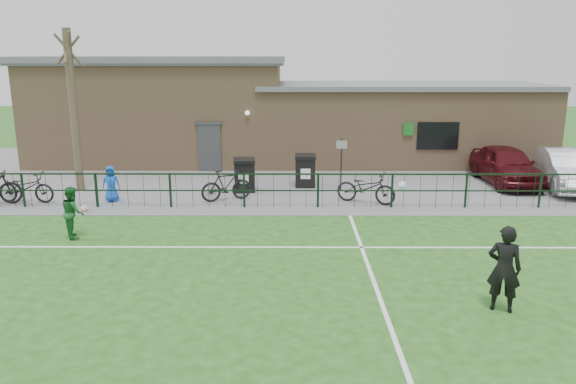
{
  "coord_description": "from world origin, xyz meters",
  "views": [
    {
      "loc": [
        0.08,
        -10.39,
        5.15
      ],
      "look_at": [
        0.0,
        5.0,
        1.3
      ],
      "focal_mm": 35.0,
      "sensor_mm": 36.0,
      "label": 1
    }
  ],
  "objects_px": {
    "sign_post": "(341,164)",
    "spectator_child": "(111,184)",
    "car_silver": "(567,169)",
    "car_maroon": "(506,165)",
    "bicycle_c": "(26,188)",
    "bicycle_e": "(366,188)",
    "outfield_player": "(73,212)",
    "wheelie_bin_left": "(244,176)",
    "ball_ground": "(84,209)",
    "bicycle_d": "(226,185)",
    "wheelie_bin_right": "(305,172)",
    "bare_tree": "(74,112)"
  },
  "relations": [
    {
      "from": "sign_post",
      "to": "spectator_child",
      "type": "height_order",
      "value": "sign_post"
    },
    {
      "from": "sign_post",
      "to": "car_silver",
      "type": "relative_size",
      "value": 0.44
    },
    {
      "from": "car_maroon",
      "to": "bicycle_c",
      "type": "height_order",
      "value": "car_maroon"
    },
    {
      "from": "sign_post",
      "to": "bicycle_e",
      "type": "xyz_separation_m",
      "value": [
        0.71,
        -1.89,
        -0.45
      ]
    },
    {
      "from": "outfield_player",
      "to": "wheelie_bin_left",
      "type": "bearing_deg",
      "value": -67.31
    },
    {
      "from": "bicycle_e",
      "to": "ball_ground",
      "type": "height_order",
      "value": "bicycle_e"
    },
    {
      "from": "sign_post",
      "to": "bicycle_d",
      "type": "height_order",
      "value": "sign_post"
    },
    {
      "from": "bicycle_d",
      "to": "ball_ground",
      "type": "bearing_deg",
      "value": 83.54
    },
    {
      "from": "wheelie_bin_left",
      "to": "car_silver",
      "type": "xyz_separation_m",
      "value": [
        12.37,
        0.4,
        0.18
      ]
    },
    {
      "from": "wheelie_bin_right",
      "to": "sign_post",
      "type": "height_order",
      "value": "sign_post"
    },
    {
      "from": "wheelie_bin_right",
      "to": "spectator_child",
      "type": "bearing_deg",
      "value": -159.69
    },
    {
      "from": "wheelie_bin_left",
      "to": "bare_tree",
      "type": "bearing_deg",
      "value": 173.04
    },
    {
      "from": "sign_post",
      "to": "ball_ground",
      "type": "distance_m",
      "value": 9.3
    },
    {
      "from": "wheelie_bin_left",
      "to": "ball_ground",
      "type": "relative_size",
      "value": 4.83
    },
    {
      "from": "bicycle_c",
      "to": "car_silver",
      "type": "bearing_deg",
      "value": -78.65
    },
    {
      "from": "sign_post",
      "to": "car_maroon",
      "type": "distance_m",
      "value": 6.78
    },
    {
      "from": "ball_ground",
      "to": "bicycle_e",
      "type": "bearing_deg",
      "value": 6.75
    },
    {
      "from": "wheelie_bin_right",
      "to": "ball_ground",
      "type": "distance_m",
      "value": 8.3
    },
    {
      "from": "car_maroon",
      "to": "bicycle_e",
      "type": "relative_size",
      "value": 2.13
    },
    {
      "from": "bicycle_e",
      "to": "spectator_child",
      "type": "relative_size",
      "value": 1.64
    },
    {
      "from": "bicycle_c",
      "to": "outfield_player",
      "type": "bearing_deg",
      "value": -135.27
    },
    {
      "from": "bicycle_e",
      "to": "bare_tree",
      "type": "bearing_deg",
      "value": 103.2
    },
    {
      "from": "wheelie_bin_left",
      "to": "bicycle_d",
      "type": "xyz_separation_m",
      "value": [
        -0.52,
        -1.46,
        -0.02
      ]
    },
    {
      "from": "car_silver",
      "to": "spectator_child",
      "type": "height_order",
      "value": "car_silver"
    },
    {
      "from": "bicycle_e",
      "to": "bicycle_d",
      "type": "bearing_deg",
      "value": 109.79
    },
    {
      "from": "bare_tree",
      "to": "outfield_player",
      "type": "distance_m",
      "value": 6.37
    },
    {
      "from": "sign_post",
      "to": "bicycle_e",
      "type": "bearing_deg",
      "value": -69.46
    },
    {
      "from": "outfield_player",
      "to": "bicycle_e",
      "type": "bearing_deg",
      "value": -95.54
    },
    {
      "from": "car_silver",
      "to": "bicycle_c",
      "type": "bearing_deg",
      "value": -163.25
    },
    {
      "from": "wheelie_bin_left",
      "to": "ball_ground",
      "type": "bearing_deg",
      "value": -155.81
    },
    {
      "from": "bare_tree",
      "to": "ball_ground",
      "type": "distance_m",
      "value": 4.38
    },
    {
      "from": "car_maroon",
      "to": "spectator_child",
      "type": "bearing_deg",
      "value": -170.67
    },
    {
      "from": "bicycle_d",
      "to": "outfield_player",
      "type": "xyz_separation_m",
      "value": [
        -3.91,
        -4.02,
        0.16
      ]
    },
    {
      "from": "sign_post",
      "to": "outfield_player",
      "type": "xyz_separation_m",
      "value": [
        -8.09,
        -5.59,
        -0.28
      ]
    },
    {
      "from": "wheelie_bin_left",
      "to": "wheelie_bin_right",
      "type": "bearing_deg",
      "value": 13.68
    },
    {
      "from": "car_maroon",
      "to": "ball_ground",
      "type": "bearing_deg",
      "value": -166.46
    },
    {
      "from": "outfield_player",
      "to": "wheelie_bin_right",
      "type": "bearing_deg",
      "value": -75.42
    },
    {
      "from": "bare_tree",
      "to": "spectator_child",
      "type": "distance_m",
      "value": 3.42
    },
    {
      "from": "wheelie_bin_left",
      "to": "spectator_child",
      "type": "height_order",
      "value": "spectator_child"
    },
    {
      "from": "bicycle_c",
      "to": "spectator_child",
      "type": "distance_m",
      "value": 2.96
    },
    {
      "from": "bicycle_c",
      "to": "sign_post",
      "type": "bearing_deg",
      "value": -75.37
    },
    {
      "from": "bare_tree",
      "to": "spectator_child",
      "type": "bearing_deg",
      "value": -45.11
    },
    {
      "from": "bare_tree",
      "to": "car_maroon",
      "type": "bearing_deg",
      "value": 3.71
    },
    {
      "from": "bicycle_d",
      "to": "car_silver",
      "type": "bearing_deg",
      "value": -105.71
    },
    {
      "from": "ball_ground",
      "to": "bare_tree",
      "type": "bearing_deg",
      "value": 111.94
    },
    {
      "from": "car_maroon",
      "to": "car_silver",
      "type": "relative_size",
      "value": 0.97
    },
    {
      "from": "outfield_player",
      "to": "spectator_child",
      "type": "bearing_deg",
      "value": -26.37
    },
    {
      "from": "bicycle_c",
      "to": "bicycle_e",
      "type": "relative_size",
      "value": 0.97
    },
    {
      "from": "wheelie_bin_left",
      "to": "sign_post",
      "type": "bearing_deg",
      "value": -3.59
    },
    {
      "from": "bicycle_c",
      "to": "bicycle_e",
      "type": "distance_m",
      "value": 11.88
    }
  ]
}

